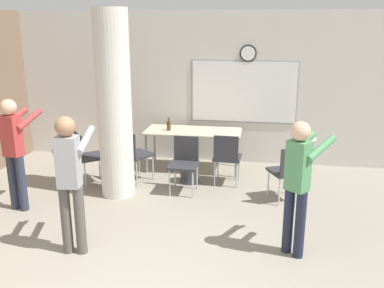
# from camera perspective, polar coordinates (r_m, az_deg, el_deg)

# --- Properties ---
(wall_back) EXTENTS (8.00, 0.15, 2.80)m
(wall_back) POSITION_cam_1_polar(r_m,az_deg,el_deg) (8.11, 0.87, 7.52)
(wall_back) COLOR silver
(wall_back) RESTS_ON ground_plane
(support_pillar) EXTENTS (0.51, 0.51, 2.80)m
(support_pillar) POSITION_cam_1_polar(r_m,az_deg,el_deg) (6.46, -10.31, 5.03)
(support_pillar) COLOR silver
(support_pillar) RESTS_ON ground_plane
(folding_table) EXTENTS (1.70, 0.72, 0.73)m
(folding_table) POSITION_cam_1_polar(r_m,az_deg,el_deg) (7.63, 0.15, 1.46)
(folding_table) COLOR beige
(folding_table) RESTS_ON ground_plane
(bottle_on_table) EXTENTS (0.07, 0.07, 0.23)m
(bottle_on_table) POSITION_cam_1_polar(r_m,az_deg,el_deg) (7.62, -3.12, 2.47)
(bottle_on_table) COLOR #4C3319
(bottle_on_table) RESTS_ON folding_table
(waste_bin) EXTENTS (0.31, 0.31, 0.35)m
(waste_bin) POSITION_cam_1_polar(r_m,az_deg,el_deg) (7.16, -0.32, -3.79)
(waste_bin) COLOR #38383D
(waste_bin) RESTS_ON ground_plane
(chair_table_left) EXTENTS (0.61, 0.61, 0.87)m
(chair_table_left) POSITION_cam_1_polar(r_m,az_deg,el_deg) (7.18, -7.75, -1.07)
(chair_table_left) COLOR #2D2D33
(chair_table_left) RESTS_ON ground_plane
(chair_mid_room) EXTENTS (0.58, 0.58, 0.87)m
(chair_mid_room) POSITION_cam_1_polar(r_m,az_deg,el_deg) (6.45, 12.69, -3.32)
(chair_mid_room) COLOR #2D2D33
(chair_mid_room) RESTS_ON ground_plane
(chair_near_pillar) EXTENTS (0.62, 0.62, 0.87)m
(chair_near_pillar) POSITION_cam_1_polar(r_m,az_deg,el_deg) (7.24, -13.81, -1.26)
(chair_near_pillar) COLOR #2D2D33
(chair_near_pillar) RESTS_ON ground_plane
(chair_table_front) EXTENTS (0.46, 0.46, 0.87)m
(chair_table_front) POSITION_cam_1_polar(r_m,az_deg,el_deg) (6.69, -1.01, -2.21)
(chair_table_front) COLOR #2D2D33
(chair_table_front) RESTS_ON ground_plane
(chair_table_right) EXTENTS (0.46, 0.46, 0.87)m
(chair_table_right) POSITION_cam_1_polar(r_m,az_deg,el_deg) (6.96, 4.67, -1.51)
(chair_table_right) COLOR #2D2D33
(chair_table_right) RESTS_ON ground_plane
(person_playing_side) EXTENTS (0.58, 0.64, 1.59)m
(person_playing_side) POSITION_cam_1_polar(r_m,az_deg,el_deg) (4.90, 14.03, -4.45)
(person_playing_side) COLOR #1E2338
(person_playing_side) RESTS_ON ground_plane
(person_playing_front) EXTENTS (0.39, 0.63, 1.63)m
(person_playing_front) POSITION_cam_1_polar(r_m,az_deg,el_deg) (4.99, -15.94, -3.92)
(person_playing_front) COLOR #514C47
(person_playing_front) RESTS_ON ground_plane
(person_watching_back) EXTENTS (0.43, 0.62, 1.60)m
(person_watching_back) POSITION_cam_1_polar(r_m,az_deg,el_deg) (6.42, -22.61, -0.23)
(person_watching_back) COLOR #2D3347
(person_watching_back) RESTS_ON ground_plane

